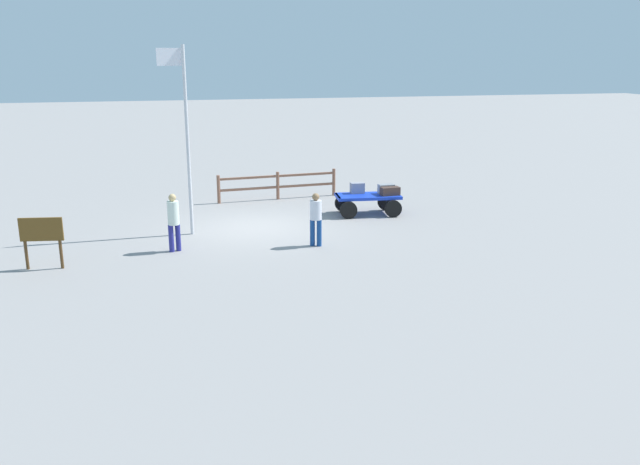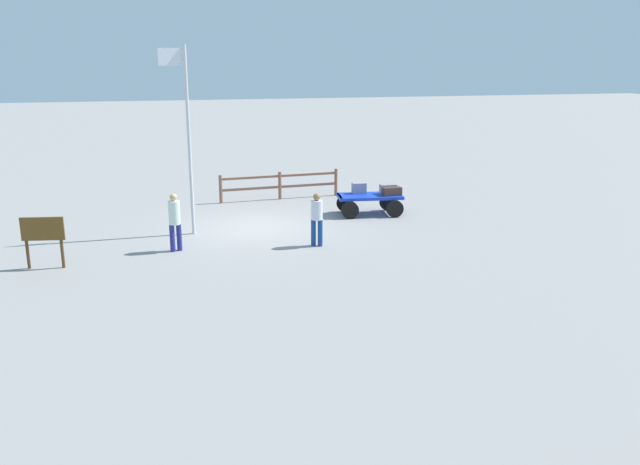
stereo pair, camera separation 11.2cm
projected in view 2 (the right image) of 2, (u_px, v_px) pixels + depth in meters
name	position (u px, v px, depth m)	size (l,w,h in m)	color
ground_plane	(259.00, 227.00, 20.95)	(120.00, 120.00, 0.00)	gray
luggage_cart	(369.00, 200.00, 22.51)	(2.27, 1.39, 0.68)	#1635C0
suitcase_grey	(388.00, 189.00, 22.62)	(0.54, 0.31, 0.32)	gray
suitcase_olive	(392.00, 191.00, 22.36)	(0.66, 0.37, 0.28)	#463028
suitcase_maroon	(359.00, 188.00, 22.67)	(0.48, 0.30, 0.36)	gray
worker_lead	(317.00, 216.00, 18.72)	(0.45, 0.45, 1.54)	navy
worker_trailing	(175.00, 219.00, 18.22)	(0.40, 0.40, 1.63)	navy
flagpole	(186.00, 129.00, 19.37)	(0.80, 0.16, 5.58)	silver
signboard	(43.00, 234.00, 16.75)	(1.07, 0.22, 1.35)	#4C3319
wooden_fence	(280.00, 183.00, 24.84)	(4.58, 0.48, 1.04)	brown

